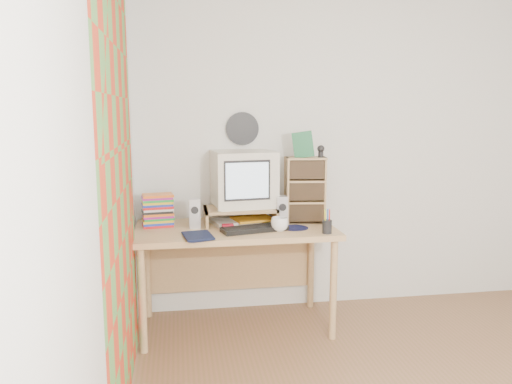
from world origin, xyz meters
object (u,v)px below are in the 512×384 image
object	(u,v)px
desk	(234,243)
crt_monitor	(244,179)
diary	(184,235)
mug	(280,224)
keyboard	(254,229)
cd_rack	(306,190)
dvd_stack	(158,206)

from	to	relation	value
desk	crt_monitor	size ratio (longest dim) A/B	3.29
desk	diary	xyz separation A→B (m)	(-0.36, -0.33, 0.16)
desk	mug	distance (m)	0.41
desk	keyboard	world-z (taller)	keyboard
desk	keyboard	xyz separation A→B (m)	(0.12, -0.20, 0.15)
cd_rack	diary	bearing A→B (deg)	-151.86
diary	desk	bearing A→B (deg)	33.82
crt_monitor	desk	bearing A→B (deg)	-141.41
cd_rack	mug	bearing A→B (deg)	-128.62
dvd_stack	cd_rack	xyz separation A→B (m)	(1.07, -0.05, 0.09)
mug	diary	distance (m)	0.66
desk	keyboard	bearing A→B (deg)	-58.92
keyboard	dvd_stack	size ratio (longest dim) A/B	1.52
desk	cd_rack	xyz separation A→B (m)	(0.53, 0.01, 0.38)
mug	diary	world-z (taller)	mug
mug	diary	bearing A→B (deg)	-170.67
desk	dvd_stack	world-z (taller)	dvd_stack
crt_monitor	mug	size ratio (longest dim) A/B	3.57
diary	keyboard	bearing A→B (deg)	7.08
desk	crt_monitor	bearing A→B (deg)	45.50
keyboard	mug	world-z (taller)	mug
dvd_stack	diary	distance (m)	0.45
cd_rack	mug	world-z (taller)	cd_rack
desk	crt_monitor	distance (m)	0.47
crt_monitor	cd_rack	xyz separation A→B (m)	(0.44, -0.07, -0.08)
dvd_stack	diary	xyz separation A→B (m)	(0.18, -0.39, -0.13)
dvd_stack	mug	bearing A→B (deg)	-26.68
desk	keyboard	size ratio (longest dim) A/B	3.08
diary	crt_monitor	bearing A→B (deg)	34.47
crt_monitor	dvd_stack	xyz separation A→B (m)	(-0.62, -0.03, -0.17)
dvd_stack	diary	size ratio (longest dim) A/B	1.36
mug	diary	size ratio (longest dim) A/B	0.55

